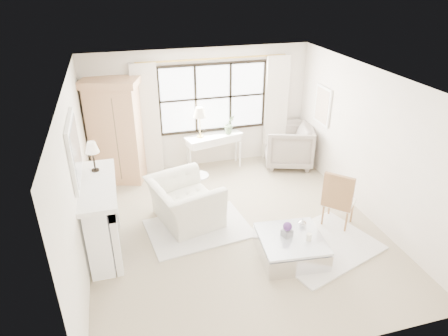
{
  "coord_description": "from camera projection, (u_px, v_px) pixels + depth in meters",
  "views": [
    {
      "loc": [
        -1.79,
        -5.67,
        4.22
      ],
      "look_at": [
        -0.15,
        0.2,
        1.14
      ],
      "focal_mm": 32.0,
      "sensor_mm": 36.0,
      "label": 1
    }
  ],
  "objects": [
    {
      "name": "french_chair",
      "position": [
        338.0,
        210.0,
        7.17
      ],
      "size": [
        0.68,
        0.68,
        1.08
      ],
      "rotation": [
        0.0,
        0.0,
        2.33
      ],
      "color": "#A77446",
      "rests_on": "floor"
    },
    {
      "name": "armoire",
      "position": [
        116.0,
        131.0,
        8.35
      ],
      "size": [
        1.28,
        1.0,
        2.24
      ],
      "rotation": [
        0.0,
        0.0,
        -0.3
      ],
      "color": "tan",
      "rests_on": "floor"
    },
    {
      "name": "curtain_right",
      "position": [
        276.0,
        109.0,
        9.36
      ],
      "size": [
        0.55,
        0.1,
        2.47
      ],
      "primitive_type": "cube",
      "color": "white",
      "rests_on": "ground"
    },
    {
      "name": "side_table",
      "position": [
        199.0,
        183.0,
        8.03
      ],
      "size": [
        0.4,
        0.4,
        0.51
      ],
      "color": "silver",
      "rests_on": "floor"
    },
    {
      "name": "planter_flowers",
      "position": [
        287.0,
        226.0,
        6.28
      ],
      "size": [
        0.15,
        0.15,
        0.15
      ],
      "primitive_type": "sphere",
      "color": "#4F2B6C",
      "rests_on": "planter_box"
    },
    {
      "name": "console_lamp",
      "position": [
        200.0,
        113.0,
        8.71
      ],
      "size": [
        0.28,
        0.28,
        0.69
      ],
      "color": "#A7873A",
      "rests_on": "console_table"
    },
    {
      "name": "mirror_frame",
      "position": [
        74.0,
        150.0,
        5.78
      ],
      "size": [
        0.05,
        1.15,
        0.95
      ],
      "primitive_type": "cube",
      "color": "white",
      "rests_on": "wall_left"
    },
    {
      "name": "club_armchair",
      "position": [
        185.0,
        202.0,
        7.23
      ],
      "size": [
        1.39,
        1.5,
        0.82
      ],
      "primitive_type": "imported",
      "rotation": [
        0.0,
        0.0,
        1.83
      ],
      "color": "silver",
      "rests_on": "floor"
    },
    {
      "name": "wall_front",
      "position": [
        312.0,
        269.0,
        4.24
      ],
      "size": [
        5.0,
        0.0,
        5.0
      ],
      "primitive_type": "plane",
      "rotation": [
        -1.57,
        0.0,
        0.0
      ],
      "color": "white",
      "rests_on": "ground"
    },
    {
      "name": "curtain_rod",
      "position": [
        213.0,
        59.0,
        8.46
      ],
      "size": [
        3.3,
        0.04,
        0.04
      ],
      "primitive_type": "cylinder",
      "rotation": [
        0.0,
        1.57,
        0.0
      ],
      "color": "#B18B3D",
      "rests_on": "wall_back"
    },
    {
      "name": "window_frame",
      "position": [
        213.0,
        98.0,
        8.89
      ],
      "size": [
        2.5,
        0.04,
        1.5
      ],
      "primitive_type": null,
      "color": "black",
      "rests_on": "wall_back"
    },
    {
      "name": "planter_box",
      "position": [
        287.0,
        233.0,
        6.34
      ],
      "size": [
        0.19,
        0.19,
        0.11
      ],
      "primitive_type": "cube",
      "rotation": [
        0.0,
        0.0,
        0.38
      ],
      "color": "gray",
      "rests_on": "coffee_table"
    },
    {
      "name": "art_frame",
      "position": [
        323.0,
        106.0,
        8.56
      ],
      "size": [
        0.04,
        0.62,
        0.82
      ],
      "primitive_type": "cube",
      "color": "white",
      "rests_on": "wall_right"
    },
    {
      "name": "wall_right",
      "position": [
        368.0,
        144.0,
        7.2
      ],
      "size": [
        0.0,
        5.5,
        5.5
      ],
      "primitive_type": "plane",
      "rotation": [
        1.57,
        0.0,
        -1.57
      ],
      "color": "white",
      "rests_on": "ground"
    },
    {
      "name": "mirror_glass",
      "position": [
        76.0,
        150.0,
        5.79
      ],
      "size": [
        0.02,
        1.0,
        0.8
      ],
      "primitive_type": "cube",
      "color": "silver",
      "rests_on": "wall_left"
    },
    {
      "name": "fireplace",
      "position": [
        100.0,
        217.0,
        6.37
      ],
      "size": [
        0.58,
        1.66,
        1.26
      ],
      "color": "white",
      "rests_on": "ground"
    },
    {
      "name": "wingback_chair",
      "position": [
        288.0,
        145.0,
        9.32
      ],
      "size": [
        1.36,
        1.34,
        0.98
      ],
      "primitive_type": "imported",
      "rotation": [
        0.0,
        0.0,
        -1.9
      ],
      "color": "gray",
      "rests_on": "floor"
    },
    {
      "name": "wall_back",
      "position": [
        200.0,
        109.0,
        8.96
      ],
      "size": [
        5.0,
        0.0,
        5.0
      ],
      "primitive_type": "plane",
      "rotation": [
        1.57,
        0.0,
        0.0
      ],
      "color": "silver",
      "rests_on": "ground"
    },
    {
      "name": "pillar_candle",
      "position": [
        309.0,
        237.0,
        6.24
      ],
      "size": [
        0.08,
        0.08,
        0.12
      ],
      "primitive_type": "cylinder",
      "color": "white",
      "rests_on": "coffee_table"
    },
    {
      "name": "ceiling",
      "position": [
        237.0,
        80.0,
        5.99
      ],
      "size": [
        5.5,
        5.5,
        0.0
      ],
      "primitive_type": "plane",
      "rotation": [
        3.14,
        0.0,
        0.0
      ],
      "color": "silver",
      "rests_on": "ground"
    },
    {
      "name": "rug_left",
      "position": [
        199.0,
        228.0,
        7.16
      ],
      "size": [
        1.91,
        1.46,
        0.03
      ],
      "primitive_type": "cube",
      "rotation": [
        0.0,
        0.0,
        0.13
      ],
      "color": "silver",
      "rests_on": "floor"
    },
    {
      "name": "mantel_lamp",
      "position": [
        92.0,
        149.0,
        6.29
      ],
      "size": [
        0.22,
        0.22,
        0.51
      ],
      "color": "black",
      "rests_on": "fireplace"
    },
    {
      "name": "art_canvas",
      "position": [
        322.0,
        106.0,
        8.56
      ],
      "size": [
        0.01,
        0.52,
        0.72
      ],
      "primitive_type": "cube",
      "color": "beige",
      "rests_on": "wall_right"
    },
    {
      "name": "floor",
      "position": [
        235.0,
        228.0,
        7.21
      ],
      "size": [
        5.5,
        5.5,
        0.0
      ],
      "primitive_type": "plane",
      "color": "tan",
      "rests_on": "ground"
    },
    {
      "name": "wall_left",
      "position": [
        77.0,
        180.0,
        6.0
      ],
      "size": [
        0.0,
        5.5,
        5.5
      ],
      "primitive_type": "plane",
      "rotation": [
        1.57,
        0.0,
        1.57
      ],
      "color": "white",
      "rests_on": "ground"
    },
    {
      "name": "orchid_plant",
      "position": [
        230.0,
        124.0,
        9.03
      ],
      "size": [
        0.26,
        0.22,
        0.45
      ],
      "primitive_type": "imported",
      "rotation": [
        0.0,
        0.0,
        0.1
      ],
      "color": "#59734D",
      "rests_on": "console_table"
    },
    {
      "name": "coffee_vase",
      "position": [
        302.0,
        223.0,
        6.57
      ],
      "size": [
        0.14,
        0.14,
        0.14
      ],
      "primitive_type": "imported",
      "rotation": [
        0.0,
        0.0,
        -0.05
      ],
      "color": "silver",
      "rests_on": "coffee_table"
    },
    {
      "name": "rug_right",
      "position": [
        322.0,
        246.0,
        6.71
      ],
      "size": [
        2.11,
        1.82,
        0.03
      ],
      "primitive_type": "cube",
      "rotation": [
        0.0,
        0.0,
        0.32
      ],
      "color": "white",
      "rests_on": "floor"
    },
    {
      "name": "curtain_left",
      "position": [
        147.0,
        121.0,
        8.64
      ],
      "size": [
        0.55,
        0.1,
        2.47
      ],
      "primitive_type": "cube",
      "color": "silver",
      "rests_on": "ground"
    },
    {
      "name": "coffee_table",
      "position": [
        291.0,
        247.0,
        6.42
      ],
      "size": [
        1.09,
        1.09,
        0.38
      ],
      "rotation": [
        0.0,
        0.0,
        -0.1
      ],
      "color": "silver",
      "rests_on": "floor"
    },
    {
      "name": "window_pane",
      "position": [
        213.0,
        98.0,
        8.9
      ],
      "size": [
        2.4,
        0.02,
        1.5
      ],
      "primitive_type": "cube",
      "color": "white",
      "rests_on": "wall_back"
    },
    {
      "name": "console_table",
      "position": [
        214.0,
        151.0,
        9.23
      ],
      "size": [
        1.37,
        0.75,
        0.8
      ],
      "rotation": [
        0.0,
        0.0,
        0.24
      ],
      "color": "white",
      "rests_on": "floor"
    }
  ]
}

